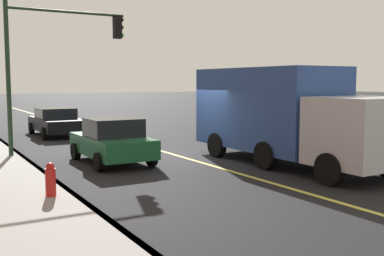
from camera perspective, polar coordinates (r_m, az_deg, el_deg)
name	(u,v)px	position (r m, az deg, el deg)	size (l,w,h in m)	color
ground	(184,158)	(17.16, -1.03, -3.68)	(200.00, 200.00, 0.00)	black
curb_edge	(37,169)	(15.32, -18.55, -4.84)	(80.00, 0.16, 0.15)	slate
lane_stripe_center	(184,158)	(17.15, -1.03, -3.66)	(80.00, 0.16, 0.01)	#D8CC4C
car_green	(112,141)	(16.19, -9.81, -1.59)	(3.92, 2.03, 1.56)	#1E6038
car_black	(56,122)	(25.12, -16.46, 0.77)	(4.67, 2.09, 1.44)	black
truck_blue	(284,113)	(16.03, 11.26, 1.79)	(8.09, 2.68, 3.28)	silver
traffic_light_mast	(56,51)	(18.20, -16.43, 9.10)	(0.28, 4.51, 5.72)	#1E3823
fire_hydrant	(51,183)	(11.31, -17.05, -6.48)	(0.24, 0.24, 0.94)	red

